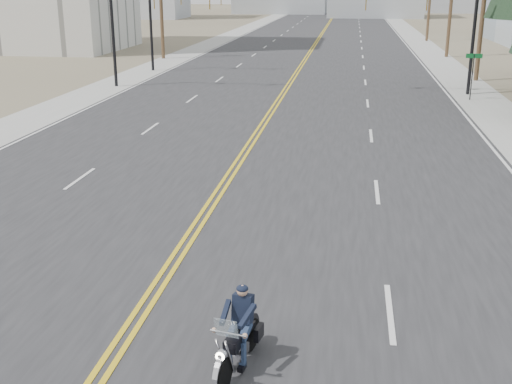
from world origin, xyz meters
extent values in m
cube|color=#303033|center=(0.00, 70.00, 0.01)|extent=(20.00, 200.00, 0.01)
cube|color=#A5A5A0|center=(-11.50, 70.00, 0.01)|extent=(3.00, 200.00, 0.01)
cube|color=#A5A5A0|center=(11.50, 70.00, 0.01)|extent=(3.00, 200.00, 0.01)
cylinder|color=black|center=(-11.00, 32.00, 3.50)|extent=(0.20, 0.20, 7.00)
cylinder|color=black|center=(11.00, 32.00, 3.50)|extent=(0.20, 0.20, 7.00)
cylinder|color=black|center=(-11.00, 40.00, 3.50)|extent=(0.20, 0.20, 7.00)
cylinder|color=black|center=(10.80, 30.00, 1.30)|extent=(0.06, 0.06, 2.60)
cube|color=#0C5926|center=(10.80, 30.00, 2.50)|extent=(0.90, 0.03, 0.25)
camera|label=1|loc=(4.00, -7.85, 6.38)|focal=45.00mm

